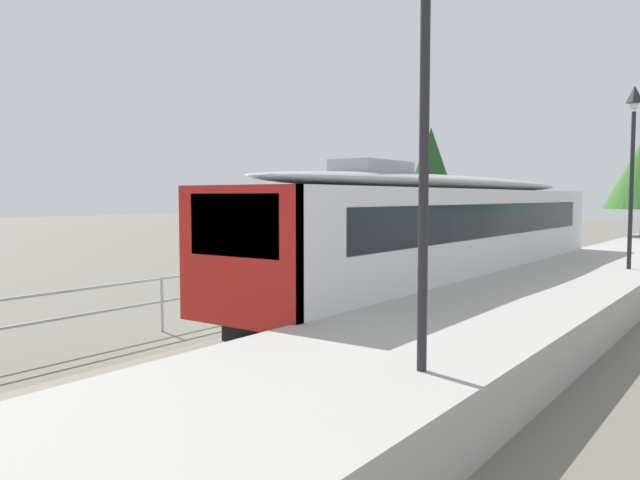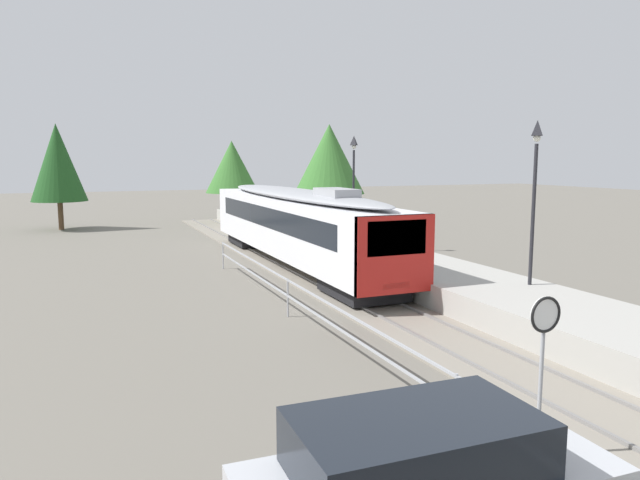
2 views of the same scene
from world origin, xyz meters
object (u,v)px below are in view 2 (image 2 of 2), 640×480
Objects in this scene: commuter_train at (296,221)px; speed_limit_sign at (544,337)px; platform_lamp_mid_platform at (535,171)px; platform_lamp_far_end at (354,167)px.

commuter_train is 18.46m from speed_limit_sign.
platform_lamp_far_end is (0.00, 13.44, 0.00)m from platform_lamp_mid_platform.
commuter_train is 3.54× the size of platform_lamp_far_end.
commuter_train is 5.74m from platform_lamp_far_end.
commuter_train is at bearing 112.21° from platform_lamp_mid_platform.
platform_lamp_mid_platform is (4.33, -10.61, 2.48)m from commuter_train.
platform_lamp_far_end reaches higher than commuter_train.
commuter_train reaches higher than speed_limit_sign.
platform_lamp_far_end is at bearing 72.36° from speed_limit_sign.
commuter_train is at bearing 82.56° from speed_limit_sign.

